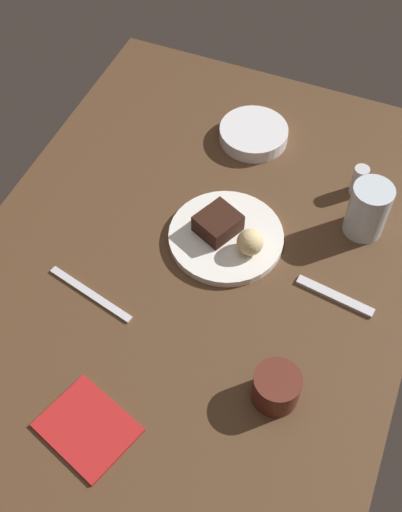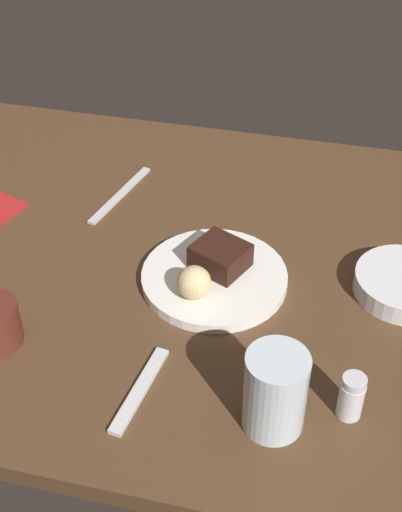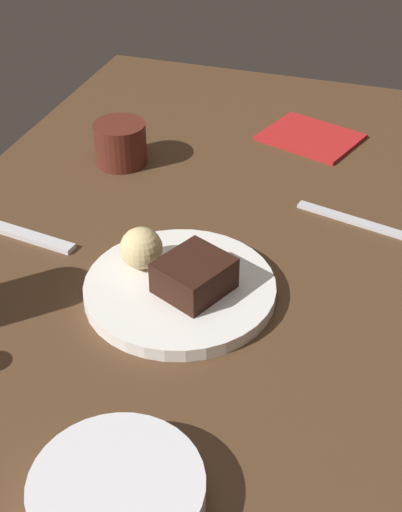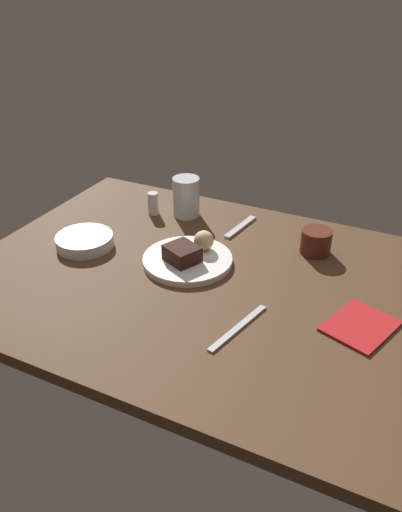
# 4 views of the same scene
# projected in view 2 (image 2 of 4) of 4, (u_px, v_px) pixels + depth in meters

# --- Properties ---
(dining_table) EXTENTS (1.20, 0.84, 0.03)m
(dining_table) POSITION_uv_depth(u_px,v_px,m) (166.00, 265.00, 1.15)
(dining_table) COLOR #4C331E
(dining_table) RESTS_ON ground
(dessert_plate) EXTENTS (0.23, 0.23, 0.02)m
(dessert_plate) POSITION_uv_depth(u_px,v_px,m) (214.00, 278.00, 1.09)
(dessert_plate) COLOR white
(dessert_plate) RESTS_ON dining_table
(chocolate_cake_slice) EXTENTS (0.10, 0.10, 0.04)m
(chocolate_cake_slice) POSITION_uv_depth(u_px,v_px,m) (220.00, 256.00, 1.09)
(chocolate_cake_slice) COLOR black
(chocolate_cake_slice) RESTS_ON dessert_plate
(bread_roll) EXTENTS (0.05, 0.05, 0.05)m
(bread_roll) POSITION_uv_depth(u_px,v_px,m) (194.00, 283.00, 1.04)
(bread_roll) COLOR #DBC184
(bread_roll) RESTS_ON dessert_plate
(salt_shaker) EXTENTS (0.03, 0.03, 0.07)m
(salt_shaker) POSITION_uv_depth(u_px,v_px,m) (351.00, 397.00, 0.89)
(salt_shaker) COLOR silver
(salt_shaker) RESTS_ON dining_table
(water_glass) EXTENTS (0.08, 0.08, 0.12)m
(water_glass) POSITION_uv_depth(u_px,v_px,m) (275.00, 392.00, 0.86)
(water_glass) COLOR silver
(water_glass) RESTS_ON dining_table
(dessert_spoon) EXTENTS (0.04, 0.15, 0.01)m
(dessert_spoon) POSITION_uv_depth(u_px,v_px,m) (140.00, 390.00, 0.93)
(dessert_spoon) COLOR silver
(dessert_spoon) RESTS_ON dining_table
(butter_knife) EXTENTS (0.06, 0.19, 0.01)m
(butter_knife) POSITION_uv_depth(u_px,v_px,m) (120.00, 195.00, 1.28)
(butter_knife) COLOR silver
(butter_knife) RESTS_ON dining_table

